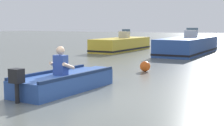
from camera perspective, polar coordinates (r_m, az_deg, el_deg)
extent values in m
plane|color=slate|center=(7.95, -7.19, -6.05)|extent=(120.00, 120.00, 0.00)
cube|color=#2D519E|center=(8.80, -8.23, -3.35)|extent=(1.22, 3.14, 0.44)
cube|color=#2D519E|center=(10.18, -2.04, -1.92)|extent=(0.62, 0.42, 0.42)
cube|color=navy|center=(9.09, -10.75, -1.48)|extent=(0.20, 3.04, 0.08)
cube|color=navy|center=(8.45, -5.59, -2.02)|extent=(0.20, 3.04, 0.08)
cube|color=#3C62B2|center=(8.70, -8.67, -2.28)|extent=(1.02, 0.32, 0.06)
cylinder|color=black|center=(7.61, -16.17, -4.76)|extent=(0.10, 0.10, 0.54)
cube|color=black|center=(7.55, -16.25, -2.15)|extent=(0.29, 0.25, 0.32)
cube|color=#334C99|center=(8.62, -8.92, -0.36)|extent=(0.35, 0.23, 0.52)
sphere|color=beige|center=(8.58, -8.97, 2.16)|extent=(0.22, 0.22, 0.22)
cylinder|color=beige|center=(8.80, -9.80, -0.36)|extent=(0.11, 0.43, 0.23)
cylinder|color=beige|center=(8.52, -7.57, -0.55)|extent=(0.11, 0.43, 0.23)
cube|color=gold|center=(21.73, 1.64, 3.24)|extent=(1.76, 5.52, 0.84)
cube|color=black|center=(21.75, 1.63, 2.52)|extent=(1.80, 5.56, 0.10)
cube|color=beige|center=(22.07, 2.14, 4.96)|extent=(0.61, 0.50, 0.44)
cube|color=slate|center=(22.29, 2.45, 5.44)|extent=(0.60, 0.04, 0.36)
cube|color=#2D519E|center=(20.14, 13.11, 2.95)|extent=(2.07, 6.75, 0.96)
cube|color=black|center=(20.16, 13.08, 2.07)|extent=(2.11, 6.79, 0.10)
cube|color=silver|center=(20.59, 13.55, 4.96)|extent=(0.72, 0.50, 0.44)
cube|color=slate|center=(20.84, 13.76, 5.47)|extent=(0.71, 0.04, 0.36)
sphere|color=#E55919|center=(12.26, 5.77, -0.58)|extent=(0.39, 0.39, 0.39)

